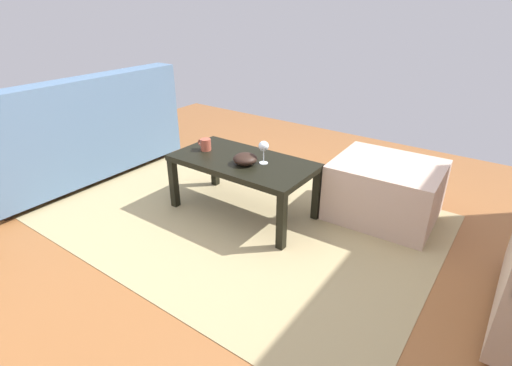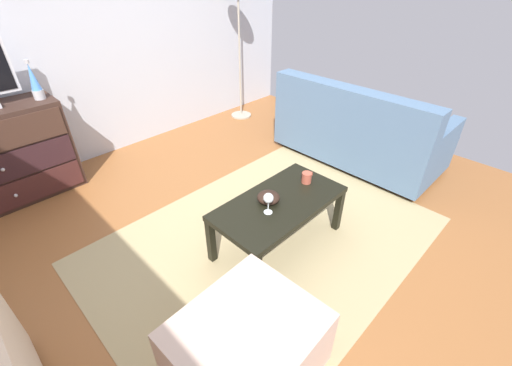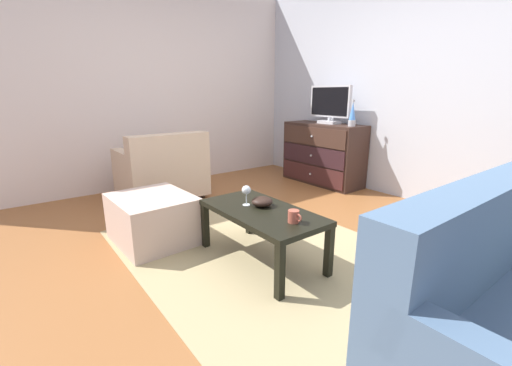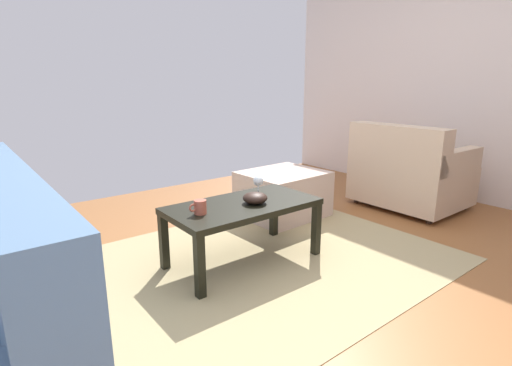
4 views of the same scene
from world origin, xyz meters
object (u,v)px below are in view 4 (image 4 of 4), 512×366
Objects in this scene: mug at (200,207)px; bowl_decorative at (255,198)px; wine_glass at (258,182)px; armchair at (408,174)px; coffee_table at (243,211)px; ottoman at (283,194)px.

mug is 0.70× the size of bowl_decorative.
armchair is at bearing 178.34° from wine_glass.
bowl_decorative reaches higher than coffee_table.
ottoman is (-1.17, -0.54, -0.25)m from mug.
armchair is at bearing 153.67° from ottoman.
wine_glass is at bearing 36.14° from ottoman.
mug is at bearing -0.25° from armchair.
coffee_table is 1.96m from armchair.
bowl_decorative is (-0.06, 0.05, 0.09)m from coffee_table.
wine_glass is at bearing -138.08° from bowl_decorative.
bowl_decorative is at bearing 36.87° from ottoman.
ottoman is at bearing -143.13° from bowl_decorative.
coffee_table is at bearing 11.11° from wine_glass.
coffee_table is at bearing -40.19° from bowl_decorative.
wine_glass is 0.15m from bowl_decorative.
wine_glass is 0.22× the size of ottoman.
coffee_table is at bearing -177.89° from mug.
ottoman is (1.12, -0.55, -0.13)m from armchair.
wine_glass is 0.97× the size of bowl_decorative.
coffee_table is 1.42× the size of ottoman.
armchair reaches higher than coffee_table.
bowl_decorative is 0.17× the size of armchair.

